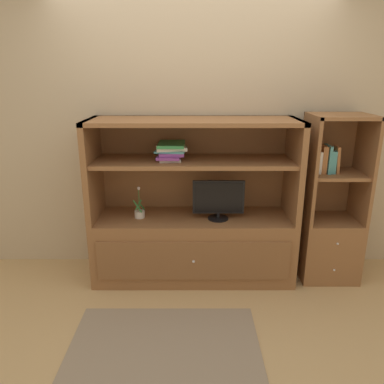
{
  "coord_description": "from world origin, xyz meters",
  "views": [
    {
      "loc": [
        -0.01,
        -2.79,
        1.85
      ],
      "look_at": [
        0.0,
        0.35,
        0.85
      ],
      "focal_mm": 34.99,
      "sensor_mm": 36.0,
      "label": 1
    }
  ],
  "objects_px": {
    "tv_monitor": "(217,199)",
    "bookshelf_tall": "(327,226)",
    "potted_plant": "(138,213)",
    "magazine_stack": "(169,151)",
    "media_console": "(192,229)",
    "upright_book_row": "(324,160)"
  },
  "relations": [
    {
      "from": "potted_plant",
      "to": "bookshelf_tall",
      "type": "distance_m",
      "value": 1.75
    },
    {
      "from": "potted_plant",
      "to": "bookshelf_tall",
      "type": "relative_size",
      "value": 0.19
    },
    {
      "from": "media_console",
      "to": "potted_plant",
      "type": "relative_size",
      "value": 6.2
    },
    {
      "from": "upright_book_row",
      "to": "potted_plant",
      "type": "bearing_deg",
      "value": -179.05
    },
    {
      "from": "bookshelf_tall",
      "to": "magazine_stack",
      "type": "bearing_deg",
      "value": -179.75
    },
    {
      "from": "media_console",
      "to": "magazine_stack",
      "type": "relative_size",
      "value": 5.3
    },
    {
      "from": "media_console",
      "to": "tv_monitor",
      "type": "xyz_separation_m",
      "value": [
        0.22,
        -0.07,
        0.32
      ]
    },
    {
      "from": "media_console",
      "to": "magazine_stack",
      "type": "bearing_deg",
      "value": -178.9
    },
    {
      "from": "tv_monitor",
      "to": "magazine_stack",
      "type": "distance_m",
      "value": 0.6
    },
    {
      "from": "tv_monitor",
      "to": "bookshelf_tall",
      "type": "xyz_separation_m",
      "value": [
        1.04,
        0.07,
        -0.29
      ]
    },
    {
      "from": "tv_monitor",
      "to": "magazine_stack",
      "type": "bearing_deg",
      "value": 171.02
    },
    {
      "from": "bookshelf_tall",
      "to": "upright_book_row",
      "type": "distance_m",
      "value": 0.63
    },
    {
      "from": "potted_plant",
      "to": "magazine_stack",
      "type": "bearing_deg",
      "value": 5.93
    },
    {
      "from": "tv_monitor",
      "to": "magazine_stack",
      "type": "xyz_separation_m",
      "value": [
        -0.42,
        0.07,
        0.42
      ]
    },
    {
      "from": "potted_plant",
      "to": "bookshelf_tall",
      "type": "bearing_deg",
      "value": 1.21
    },
    {
      "from": "media_console",
      "to": "magazine_stack",
      "type": "xyz_separation_m",
      "value": [
        -0.2,
        -0.0,
        0.74
      ]
    },
    {
      "from": "media_console",
      "to": "upright_book_row",
      "type": "bearing_deg",
      "value": -0.33
    },
    {
      "from": "potted_plant",
      "to": "magazine_stack",
      "type": "distance_m",
      "value": 0.63
    },
    {
      "from": "media_console",
      "to": "potted_plant",
      "type": "xyz_separation_m",
      "value": [
        -0.49,
        -0.03,
        0.18
      ]
    },
    {
      "from": "tv_monitor",
      "to": "potted_plant",
      "type": "distance_m",
      "value": 0.72
    },
    {
      "from": "media_console",
      "to": "tv_monitor",
      "type": "relative_size",
      "value": 3.98
    },
    {
      "from": "magazine_stack",
      "to": "upright_book_row",
      "type": "height_order",
      "value": "magazine_stack"
    }
  ]
}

